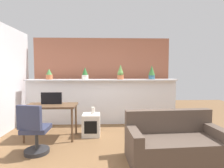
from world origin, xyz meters
TOP-DOWN VIEW (x-y plane):
  - ground_plane at (0.00, 0.00)m, footprint 12.00×12.00m
  - divider_wall at (0.00, 2.00)m, footprint 4.16×0.16m
  - plant_shelf at (0.00, 1.96)m, footprint 4.16×0.34m
  - brick_wall_behind at (0.00, 2.60)m, footprint 4.16×0.10m
  - potted_plant_0 at (-1.44, 1.94)m, footprint 0.17×0.17m
  - potted_plant_1 at (-0.47, 1.98)m, footprint 0.18×0.18m
  - potted_plant_2 at (0.52, 1.94)m, footprint 0.18×0.18m
  - potted_plant_3 at (1.40, 1.97)m, footprint 0.18×0.18m
  - desk at (-1.10, 0.91)m, footprint 1.10×0.60m
  - tv_monitor at (-1.11, 0.99)m, footprint 0.46×0.04m
  - office_chair at (-1.16, 0.12)m, footprint 0.48×0.49m
  - side_cube_shelf at (-0.23, 1.04)m, footprint 0.40×0.41m
  - vase_on_shelf at (-0.19, 1.08)m, footprint 0.09×0.09m
  - couch at (1.24, -0.17)m, footprint 1.60×0.85m

SIDE VIEW (x-z plane):
  - ground_plane at x=0.00m, z-range 0.00..0.00m
  - side_cube_shelf at x=-0.23m, z-range 0.00..0.50m
  - couch at x=1.24m, z-range -0.12..0.68m
  - office_chair at x=-1.16m, z-range -0.07..0.84m
  - vase_on_shelf at x=-0.19m, z-range 0.50..0.65m
  - divider_wall at x=0.00m, z-range 0.00..1.22m
  - desk at x=-1.10m, z-range 0.29..1.04m
  - tv_monitor at x=-1.11m, z-range 0.75..1.01m
  - plant_shelf at x=0.00m, z-range 1.22..1.26m
  - brick_wall_behind at x=0.00m, z-range 0.00..2.50m
  - potted_plant_0 at x=-1.44m, z-range 1.25..1.55m
  - potted_plant_1 at x=-0.47m, z-range 1.25..1.59m
  - potted_plant_2 at x=0.52m, z-range 1.24..1.64m
  - potted_plant_3 at x=1.40m, z-range 1.26..1.65m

